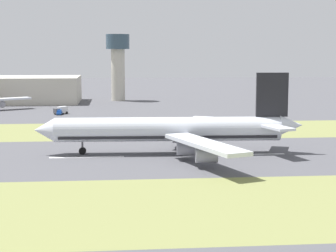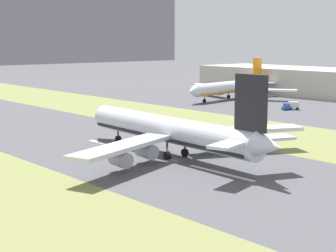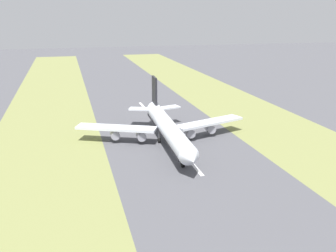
{
  "view_description": "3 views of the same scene",
  "coord_description": "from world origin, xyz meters",
  "px_view_note": "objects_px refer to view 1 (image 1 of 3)",
  "views": [
    {
      "loc": [
        -134.82,
        16.62,
        25.53
      ],
      "look_at": [
        2.81,
        3.93,
        7.0
      ],
      "focal_mm": 60.0,
      "sensor_mm": 36.0,
      "label": 1
    },
    {
      "loc": [
        -79.83,
        -93.76,
        26.82
      ],
      "look_at": [
        2.81,
        3.93,
        7.0
      ],
      "focal_mm": 60.0,
      "sensor_mm": 36.0,
      "label": 2
    },
    {
      "loc": [
        35.92,
        131.49,
        45.51
      ],
      "look_at": [
        2.81,
        3.93,
        7.0
      ],
      "focal_mm": 42.0,
      "sensor_mm": 36.0,
      "label": 3
    }
  ],
  "objects_px": {
    "control_tower": "(118,60)",
    "apron_car": "(60,112)",
    "airplane_main_jet": "(176,130)",
    "service_truck": "(61,110)"
  },
  "relations": [
    {
      "from": "control_tower",
      "to": "apron_car",
      "type": "distance_m",
      "value": 70.44
    },
    {
      "from": "airplane_main_jet",
      "to": "apron_car",
      "type": "height_order",
      "value": "airplane_main_jet"
    },
    {
      "from": "airplane_main_jet",
      "to": "service_truck",
      "type": "xyz_separation_m",
      "value": [
        92.27,
        37.14,
        -4.36
      ]
    },
    {
      "from": "service_truck",
      "to": "airplane_main_jet",
      "type": "bearing_deg",
      "value": -158.08
    },
    {
      "from": "airplane_main_jet",
      "to": "apron_car",
      "type": "distance_m",
      "value": 97.52
    },
    {
      "from": "control_tower",
      "to": "airplane_main_jet",
      "type": "bearing_deg",
      "value": -174.91
    },
    {
      "from": "airplane_main_jet",
      "to": "apron_car",
      "type": "bearing_deg",
      "value": 22.64
    },
    {
      "from": "control_tower",
      "to": "service_truck",
      "type": "height_order",
      "value": "control_tower"
    },
    {
      "from": "control_tower",
      "to": "apron_car",
      "type": "xyz_separation_m",
      "value": [
        -63.21,
        23.85,
        -19.95
      ]
    },
    {
      "from": "apron_car",
      "to": "airplane_main_jet",
      "type": "bearing_deg",
      "value": -157.36
    }
  ]
}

